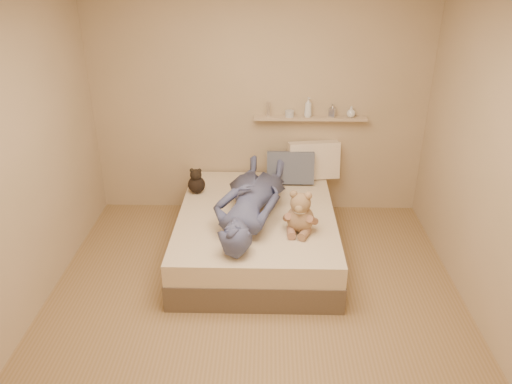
{
  "coord_description": "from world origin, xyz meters",
  "views": [
    {
      "loc": [
        0.1,
        -3.28,
        2.73
      ],
      "look_at": [
        0.0,
        0.65,
        0.8
      ],
      "focal_mm": 35.0,
      "sensor_mm": 36.0,
      "label": 1
    }
  ],
  "objects_px": {
    "bed": "(257,232)",
    "pillow_cream": "(314,160)",
    "game_console": "(232,225)",
    "person": "(251,199)",
    "wall_shelf": "(310,118)",
    "teddy_bear": "(300,215)",
    "pillow_grey": "(290,168)",
    "dark_plush": "(196,182)"
  },
  "relations": [
    {
      "from": "dark_plush",
      "to": "bed",
      "type": "bearing_deg",
      "value": -32.94
    },
    {
      "from": "game_console",
      "to": "person",
      "type": "relative_size",
      "value": 0.11
    },
    {
      "from": "person",
      "to": "wall_shelf",
      "type": "relative_size",
      "value": 1.31
    },
    {
      "from": "bed",
      "to": "pillow_cream",
      "type": "relative_size",
      "value": 3.45
    },
    {
      "from": "teddy_bear",
      "to": "wall_shelf",
      "type": "relative_size",
      "value": 0.34
    },
    {
      "from": "bed",
      "to": "game_console",
      "type": "xyz_separation_m",
      "value": [
        -0.2,
        -0.51,
        0.37
      ]
    },
    {
      "from": "pillow_grey",
      "to": "person",
      "type": "xyz_separation_m",
      "value": [
        -0.4,
        -0.79,
        0.02
      ]
    },
    {
      "from": "game_console",
      "to": "wall_shelf",
      "type": "distance_m",
      "value": 1.68
    },
    {
      "from": "person",
      "to": "wall_shelf",
      "type": "distance_m",
      "value": 1.26
    },
    {
      "from": "pillow_cream",
      "to": "game_console",
      "type": "bearing_deg",
      "value": -120.97
    },
    {
      "from": "teddy_bear",
      "to": "dark_plush",
      "type": "height_order",
      "value": "teddy_bear"
    },
    {
      "from": "bed",
      "to": "pillow_grey",
      "type": "bearing_deg",
      "value": 63.47
    },
    {
      "from": "pillow_cream",
      "to": "wall_shelf",
      "type": "relative_size",
      "value": 0.46
    },
    {
      "from": "game_console",
      "to": "pillow_cream",
      "type": "distance_m",
      "value": 1.56
    },
    {
      "from": "teddy_bear",
      "to": "dark_plush",
      "type": "bearing_deg",
      "value": 143.08
    },
    {
      "from": "pillow_cream",
      "to": "person",
      "type": "relative_size",
      "value": 0.35
    },
    {
      "from": "pillow_grey",
      "to": "teddy_bear",
      "type": "bearing_deg",
      "value": -87.49
    },
    {
      "from": "wall_shelf",
      "to": "dark_plush",
      "type": "bearing_deg",
      "value": -156.99
    },
    {
      "from": "teddy_bear",
      "to": "person",
      "type": "height_order",
      "value": "teddy_bear"
    },
    {
      "from": "bed",
      "to": "wall_shelf",
      "type": "height_order",
      "value": "wall_shelf"
    },
    {
      "from": "teddy_bear",
      "to": "person",
      "type": "relative_size",
      "value": 0.26
    },
    {
      "from": "teddy_bear",
      "to": "pillow_grey",
      "type": "height_order",
      "value": "teddy_bear"
    },
    {
      "from": "bed",
      "to": "teddy_bear",
      "type": "xyz_separation_m",
      "value": [
        0.39,
        -0.36,
        0.39
      ]
    },
    {
      "from": "person",
      "to": "pillow_grey",
      "type": "bearing_deg",
      "value": -106.78
    },
    {
      "from": "dark_plush",
      "to": "wall_shelf",
      "type": "bearing_deg",
      "value": 23.01
    },
    {
      "from": "bed",
      "to": "pillow_cream",
      "type": "height_order",
      "value": "pillow_cream"
    },
    {
      "from": "bed",
      "to": "game_console",
      "type": "relative_size",
      "value": 10.57
    },
    {
      "from": "game_console",
      "to": "teddy_bear",
      "type": "xyz_separation_m",
      "value": [
        0.59,
        0.15,
        0.02
      ]
    },
    {
      "from": "game_console",
      "to": "pillow_cream",
      "type": "xyz_separation_m",
      "value": [
        0.8,
        1.34,
        0.05
      ]
    },
    {
      "from": "game_console",
      "to": "teddy_bear",
      "type": "height_order",
      "value": "teddy_bear"
    },
    {
      "from": "teddy_bear",
      "to": "pillow_cream",
      "type": "height_order",
      "value": "pillow_cream"
    },
    {
      "from": "teddy_bear",
      "to": "dark_plush",
      "type": "relative_size",
      "value": 1.48
    },
    {
      "from": "dark_plush",
      "to": "person",
      "type": "bearing_deg",
      "value": -41.24
    },
    {
      "from": "dark_plush",
      "to": "pillow_grey",
      "type": "distance_m",
      "value": 1.02
    },
    {
      "from": "teddy_bear",
      "to": "bed",
      "type": "bearing_deg",
      "value": 137.44
    },
    {
      "from": "bed",
      "to": "pillow_grey",
      "type": "xyz_separation_m",
      "value": [
        0.34,
        0.69,
        0.4
      ]
    },
    {
      "from": "game_console",
      "to": "dark_plush",
      "type": "distance_m",
      "value": 1.01
    },
    {
      "from": "pillow_cream",
      "to": "wall_shelf",
      "type": "bearing_deg",
      "value": 123.11
    },
    {
      "from": "dark_plush",
      "to": "pillow_grey",
      "type": "relative_size",
      "value": 0.55
    },
    {
      "from": "bed",
      "to": "pillow_grey",
      "type": "relative_size",
      "value": 3.8
    },
    {
      "from": "bed",
      "to": "pillow_cream",
      "type": "distance_m",
      "value": 1.11
    },
    {
      "from": "bed",
      "to": "dark_plush",
      "type": "bearing_deg",
      "value": 147.06
    }
  ]
}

